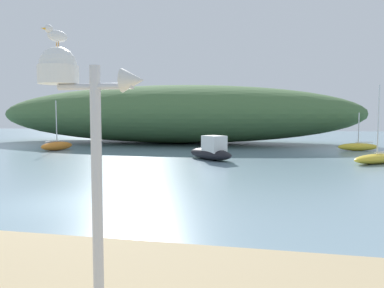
{
  "coord_description": "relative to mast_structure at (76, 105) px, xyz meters",
  "views": [
    {
      "loc": [
        6.47,
        -10.82,
        2.75
      ],
      "look_at": [
        2.65,
        6.95,
        1.4
      ],
      "focal_mm": 36.14,
      "sensor_mm": 36.0,
      "label": 1
    }
  ],
  "objects": [
    {
      "name": "ground_plane",
      "position": [
        -4.3,
        6.88,
        -2.87
      ],
      "size": [
        120.0,
        120.0,
        0.0
      ],
      "primitive_type": "plane",
      "color": "#7A99A8"
    },
    {
      "name": "distant_hill",
      "position": [
        -7.99,
        33.78,
        -0.0
      ],
      "size": [
        36.91,
        14.03,
        5.73
      ],
      "primitive_type": "ellipsoid",
      "color": "#476B3D",
      "rests_on": "ground"
    },
    {
      "name": "mast_structure",
      "position": [
        0.0,
        0.0,
        0.0
      ],
      "size": [
        1.23,
        0.45,
        3.31
      ],
      "color": "silver",
      "rests_on": "beach_sand"
    },
    {
      "name": "seagull_on_radar",
      "position": [
        -0.21,
        -0.01,
        0.77
      ],
      "size": [
        0.21,
        0.3,
        0.23
      ],
      "color": "orange",
      "rests_on": "mast_structure"
    },
    {
      "name": "sailboat_by_sandbar",
      "position": [
        -14.56,
        23.38,
        -2.51
      ],
      "size": [
        1.86,
        3.12,
        3.9
      ],
      "color": "orange",
      "rests_on": "ground"
    },
    {
      "name": "sailboat_centre_water",
      "position": [
        8.53,
        28.02,
        -2.56
      ],
      "size": [
        3.33,
        1.8,
        2.96
      ],
      "color": "gold",
      "rests_on": "ground"
    },
    {
      "name": "motorboat_off_point",
      "position": [
        -1.64,
        19.5,
        -2.33
      ],
      "size": [
        3.64,
        3.48,
        1.51
      ],
      "color": "black",
      "rests_on": "ground"
    },
    {
      "name": "sailboat_mid_channel",
      "position": [
        7.92,
        19.76,
        -2.57
      ],
      "size": [
        3.59,
        3.49,
        4.48
      ],
      "color": "gold",
      "rests_on": "ground"
    }
  ]
}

